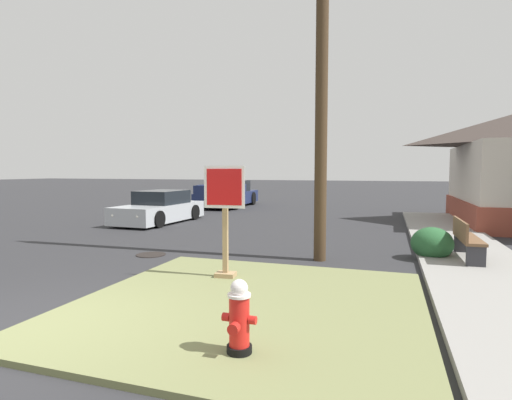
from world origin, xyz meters
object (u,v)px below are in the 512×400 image
at_px(fire_hydrant, 239,319).
at_px(stop_sign, 225,223).
at_px(pickup_truck_navy, 229,196).
at_px(utility_pole, 322,24).
at_px(parked_sedan_silver, 160,209).
at_px(manhole_cover, 151,255).
at_px(street_bench, 466,237).

xyz_separation_m(fire_hydrant, stop_sign, (-1.33, 2.84, 0.63)).
bearing_deg(fire_hydrant, pickup_truck_navy, 112.33).
height_order(pickup_truck_navy, utility_pole, utility_pole).
height_order(parked_sedan_silver, pickup_truck_navy, pickup_truck_navy).
xyz_separation_m(fire_hydrant, pickup_truck_navy, (-7.12, 17.34, 0.16)).
height_order(fire_hydrant, parked_sedan_silver, parked_sedan_silver).
height_order(manhole_cover, utility_pole, utility_pole).
bearing_deg(parked_sedan_silver, manhole_cover, -60.55).
height_order(parked_sedan_silver, street_bench, parked_sedan_silver).
bearing_deg(utility_pole, manhole_cover, -170.18).
bearing_deg(pickup_truck_navy, street_bench, -48.53).
height_order(manhole_cover, pickup_truck_navy, pickup_truck_navy).
distance_m(pickup_truck_navy, utility_pole, 14.90).
xyz_separation_m(street_bench, utility_pole, (-3.08, -0.64, 4.65)).
relative_size(fire_hydrant, stop_sign, 0.39).
xyz_separation_m(parked_sedan_silver, street_bench, (10.16, -4.18, 0.05)).
height_order(fire_hydrant, manhole_cover, fire_hydrant).
bearing_deg(street_bench, manhole_cover, -169.37).
xyz_separation_m(fire_hydrant, manhole_cover, (-3.93, 4.43, -0.45)).
bearing_deg(fire_hydrant, stop_sign, 115.18).
bearing_deg(pickup_truck_navy, fire_hydrant, -67.67).
bearing_deg(utility_pole, pickup_truck_navy, 120.37).
xyz_separation_m(pickup_truck_navy, street_bench, (10.24, -11.59, -0.03)).
distance_m(parked_sedan_silver, street_bench, 10.98).
distance_m(fire_hydrant, parked_sedan_silver, 12.17).
bearing_deg(stop_sign, pickup_truck_navy, 111.76).
bearing_deg(parked_sedan_silver, pickup_truck_navy, 90.65).
distance_m(parked_sedan_silver, pickup_truck_navy, 7.41).
xyz_separation_m(stop_sign, street_bench, (4.45, 2.91, -0.49)).
distance_m(stop_sign, utility_pole, 4.93).
height_order(manhole_cover, street_bench, street_bench).
relative_size(stop_sign, street_bench, 1.22).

